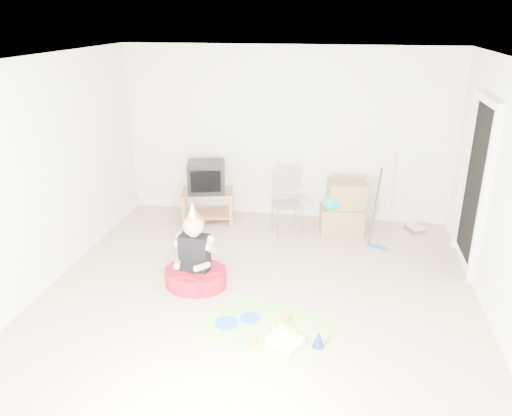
% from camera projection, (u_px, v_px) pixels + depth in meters
% --- Properties ---
extents(ground, '(5.00, 5.00, 0.00)m').
position_uv_depth(ground, '(259.00, 294.00, 5.75)').
color(ground, tan).
rests_on(ground, ground).
extents(doorway_recess, '(0.02, 0.90, 2.05)m').
position_uv_depth(doorway_recess, '(476.00, 188.00, 6.08)').
color(doorway_recess, black).
rests_on(doorway_recess, ground).
extents(tv_stand, '(0.86, 0.64, 0.48)m').
position_uv_depth(tv_stand, '(208.00, 204.00, 7.66)').
color(tv_stand, '#A26F49').
rests_on(tv_stand, ground).
extents(crt_tv, '(0.62, 0.55, 0.47)m').
position_uv_depth(crt_tv, '(207.00, 177.00, 7.50)').
color(crt_tv, black).
rests_on(crt_tv, tv_stand).
extents(folding_chair, '(0.51, 0.50, 0.89)m').
position_uv_depth(folding_chair, '(287.00, 204.00, 7.22)').
color(folding_chair, gray).
rests_on(folding_chair, ground).
extents(cardboard_boxes, '(0.67, 0.55, 0.77)m').
position_uv_depth(cardboard_boxes, '(343.00, 209.00, 7.23)').
color(cardboard_boxes, '#977849').
rests_on(cardboard_boxes, ground).
extents(floor_mop, '(0.28, 0.35, 1.06)m').
position_uv_depth(floor_mop, '(378.00, 231.00, 6.76)').
color(floor_mop, blue).
rests_on(floor_mop, ground).
extents(book_pile, '(0.28, 0.31, 0.09)m').
position_uv_depth(book_pile, '(415.00, 228.00, 7.38)').
color(book_pile, '#277645').
rests_on(book_pile, ground).
extents(seated_woman, '(0.80, 0.80, 1.06)m').
position_uv_depth(seated_woman, '(195.00, 268.00, 5.85)').
color(seated_woman, '#AE1022').
rests_on(seated_woman, ground).
extents(party_mat, '(1.52, 1.27, 0.01)m').
position_uv_depth(party_mat, '(266.00, 327.00, 5.13)').
color(party_mat, '#E12F7E').
rests_on(party_mat, ground).
extents(birthday_cake, '(0.39, 0.37, 0.15)m').
position_uv_depth(birthday_cake, '(286.00, 342.00, 4.84)').
color(birthday_cake, white).
rests_on(birthday_cake, party_mat).
extents(blue_plate_near, '(0.28, 0.28, 0.01)m').
position_uv_depth(blue_plate_near, '(250.00, 318.00, 5.27)').
color(blue_plate_near, blue).
rests_on(blue_plate_near, party_mat).
extents(blue_plate_far, '(0.33, 0.33, 0.01)m').
position_uv_depth(blue_plate_far, '(226.00, 323.00, 5.18)').
color(blue_plate_far, blue).
rests_on(blue_plate_far, party_mat).
extents(orange_cup_near, '(0.10, 0.10, 0.09)m').
position_uv_depth(orange_cup_near, '(286.00, 318.00, 5.20)').
color(orange_cup_near, orange).
rests_on(orange_cup_near, party_mat).
extents(orange_cup_far, '(0.10, 0.10, 0.08)m').
position_uv_depth(orange_cup_far, '(253.00, 341.00, 4.84)').
color(orange_cup_far, orange).
rests_on(orange_cup_far, party_mat).
extents(blue_party_hat, '(0.17, 0.17, 0.17)m').
position_uv_depth(blue_party_hat, '(319.00, 339.00, 4.80)').
color(blue_party_hat, '#1B30BE').
rests_on(blue_party_hat, party_mat).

